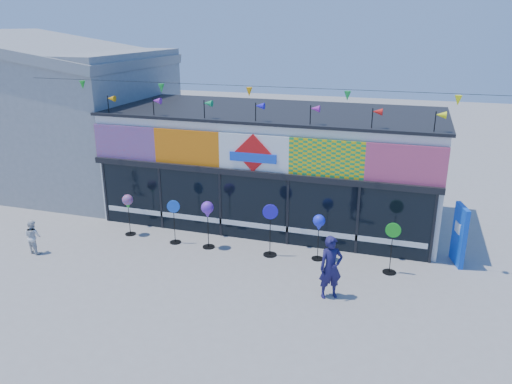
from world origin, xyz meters
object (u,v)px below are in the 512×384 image
at_px(spinner_2, 207,211).
at_px(spinner_5, 392,247).
at_px(blue_sign, 459,235).
at_px(spinner_0, 128,203).
at_px(spinner_4, 319,224).
at_px(child, 33,237).
at_px(spinner_3, 270,229).
at_px(spinner_1, 174,221).
at_px(adult_man, 331,267).

xyz_separation_m(spinner_2, spinner_5, (5.88, -0.02, -0.45)).
bearing_deg(blue_sign, spinner_0, 171.61).
bearing_deg(spinner_5, spinner_4, 173.62).
relative_size(spinner_5, child, 1.43).
xyz_separation_m(spinner_2, spinner_3, (2.12, 0.04, -0.38)).
bearing_deg(spinner_0, blue_sign, 5.90).
bearing_deg(spinner_2, spinner_1, 179.98).
bearing_deg(spinner_1, spinner_4, 2.71).
relative_size(spinner_2, child, 1.44).
xyz_separation_m(spinner_0, spinner_4, (6.71, 0.08, 0.01)).
bearing_deg(adult_man, spinner_2, 126.68).
height_order(blue_sign, spinner_0, blue_sign).
xyz_separation_m(spinner_0, spinner_2, (3.07, -0.15, 0.11)).
distance_m(spinner_1, child, 4.54).
xyz_separation_m(blue_sign, spinner_2, (-7.82, -1.28, 0.35)).
bearing_deg(spinner_5, spinner_3, 179.04).
bearing_deg(spinner_0, spinner_1, -4.78).
bearing_deg(blue_sign, spinner_3, 177.95).
bearing_deg(blue_sign, spinner_1, 173.75).
bearing_deg(spinner_5, spinner_1, 179.84).
height_order(blue_sign, spinner_5, blue_sign).
xyz_separation_m(spinner_3, child, (-7.38, -2.13, -0.36)).
height_order(blue_sign, spinner_4, blue_sign).
xyz_separation_m(spinner_0, child, (-2.19, -2.24, -0.63)).
xyz_separation_m(spinner_0, spinner_5, (8.95, -0.17, -0.34)).
relative_size(spinner_3, child, 1.55).
relative_size(adult_man, child, 1.57).
bearing_deg(spinner_1, spinner_3, 0.74).
distance_m(blue_sign, spinner_4, 4.31).
height_order(spinner_0, spinner_1, spinner_1).
height_order(spinner_2, child, spinner_2).
bearing_deg(adult_man, spinner_1, 131.47).
xyz_separation_m(blue_sign, spinner_1, (-9.05, -1.28, -0.14)).
relative_size(spinner_0, child, 1.32).
relative_size(blue_sign, spinner_3, 1.09).
distance_m(spinner_0, spinner_4, 6.71).
relative_size(spinner_2, spinner_3, 0.93).
height_order(spinner_0, child, spinner_0).
bearing_deg(spinner_5, adult_man, -127.66).
xyz_separation_m(spinner_2, adult_man, (4.40, -1.94, -0.41)).
distance_m(spinner_0, child, 3.20).
relative_size(blue_sign, child, 1.68).
xyz_separation_m(blue_sign, spinner_4, (-4.18, -1.05, 0.26)).
bearing_deg(child, spinner_3, -153.26).
bearing_deg(spinner_3, spinner_5, -0.96).
distance_m(spinner_2, child, 5.71).
relative_size(spinner_3, spinner_5, 1.08).
distance_m(spinner_1, spinner_2, 1.33).
bearing_deg(spinner_4, spinner_2, -176.38).
bearing_deg(child, spinner_4, -154.77).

